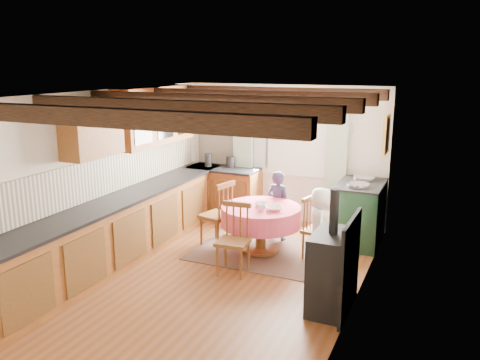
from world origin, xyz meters
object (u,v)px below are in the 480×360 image
at_px(cast_iron_stove, 332,251).
at_px(child_right, 320,224).
at_px(chair_near, 233,239).
at_px(chair_left, 217,213).
at_px(chair_right, 318,228).
at_px(aga_range, 359,213).
at_px(child_far, 278,206).
at_px(cup, 261,207).
at_px(dining_table, 261,229).

relative_size(cast_iron_stove, child_right, 1.34).
bearing_deg(chair_near, chair_left, 122.70).
bearing_deg(chair_right, chair_near, 149.69).
bearing_deg(aga_range, child_far, -162.27).
height_order(chair_right, cast_iron_stove, cast_iron_stove).
distance_m(aga_range, cup, 1.70).
height_order(chair_left, cast_iron_stove, cast_iron_stove).
height_order(chair_near, chair_right, chair_near).
xyz_separation_m(dining_table, cast_iron_stove, (1.37, -1.31, 0.36)).
height_order(child_right, cup, child_right).
bearing_deg(cup, chair_near, -102.02).
bearing_deg(aga_range, cast_iron_stove, -87.27).
distance_m(chair_left, aga_range, 2.22).
xyz_separation_m(chair_left, chair_right, (1.58, 0.08, -0.06)).
bearing_deg(child_far, cast_iron_stove, 140.78).
xyz_separation_m(child_far, cup, (0.02, -0.81, 0.20)).
relative_size(chair_left, cup, 9.28).
bearing_deg(child_right, dining_table, 79.24).
height_order(chair_left, chair_right, chair_left).
distance_m(chair_near, cast_iron_stove, 1.52).
height_order(chair_right, aga_range, aga_range).
relative_size(chair_near, child_right, 0.90).
xyz_separation_m(chair_left, cast_iron_stove, (2.10, -1.33, 0.20)).
relative_size(aga_range, cup, 9.67).
bearing_deg(cast_iron_stove, chair_left, 147.76).
relative_size(chair_right, child_far, 0.81).
bearing_deg(cast_iron_stove, dining_table, 136.20).
bearing_deg(child_right, aga_range, -37.06).
xyz_separation_m(chair_near, aga_range, (1.32, 1.85, 0.01)).
height_order(aga_range, cup, aga_range).
bearing_deg(chair_left, dining_table, 102.38).
distance_m(chair_near, child_right, 1.31).
height_order(dining_table, chair_right, chair_right).
relative_size(chair_left, chair_right, 1.12).
bearing_deg(cast_iron_stove, aga_range, 92.73).
xyz_separation_m(child_far, child_right, (0.82, -0.55, -0.03)).
distance_m(aga_range, child_far, 1.26).
bearing_deg(cup, dining_table, 111.66).
height_order(dining_table, chair_near, chair_near).
height_order(chair_left, child_right, child_right).
bearing_deg(aga_range, dining_table, -141.72).
height_order(chair_near, cup, chair_near).
bearing_deg(chair_right, dining_table, 109.68).
distance_m(cast_iron_stove, child_far, 2.33).
distance_m(chair_left, cup, 0.88).
height_order(chair_left, cup, chair_left).
distance_m(cast_iron_stove, child_right, 1.47).
relative_size(child_right, cup, 9.71).
height_order(chair_left, aga_range, chair_left).
bearing_deg(cast_iron_stove, child_far, 124.32).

